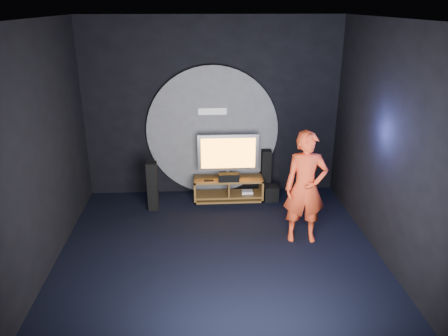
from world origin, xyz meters
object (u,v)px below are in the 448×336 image
at_px(tower_speaker_right, 266,172).
at_px(media_console, 229,190).
at_px(player, 305,188).
at_px(subwoofer, 271,193).
at_px(tv, 228,154).
at_px(tower_speaker_left, 153,186).

bearing_deg(tower_speaker_right, media_console, -164.22).
bearing_deg(media_console, player, -56.04).
bearing_deg(player, subwoofer, 103.99).
xyz_separation_m(media_console, subwoofer, (0.84, -0.09, -0.04)).
xyz_separation_m(tv, player, (1.12, -1.72, 0.00)).
bearing_deg(tower_speaker_left, player, -26.80).
bearing_deg(tower_speaker_left, subwoofer, 6.49).
distance_m(tower_speaker_left, subwoofer, 2.34).
xyz_separation_m(media_console, tower_speaker_left, (-1.46, -0.35, 0.28)).
bearing_deg(tower_speaker_right, tv, -169.03).
bearing_deg(subwoofer, media_console, 174.04).
bearing_deg(player, tv, 127.35).
bearing_deg(media_console, tower_speaker_left, -166.52).
bearing_deg(player, tower_speaker_right, 104.51).
bearing_deg(tv, tower_speaker_left, -163.97).
bearing_deg(subwoofer, tv, 169.66).
distance_m(tower_speaker_left, player, 2.92).
bearing_deg(player, tower_speaker_left, 157.47).
distance_m(tv, tower_speaker_right, 0.92).
xyz_separation_m(media_console, tower_speaker_right, (0.77, 0.22, 0.28)).
bearing_deg(player, media_console, 128.23).
height_order(tower_speaker_left, player, player).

